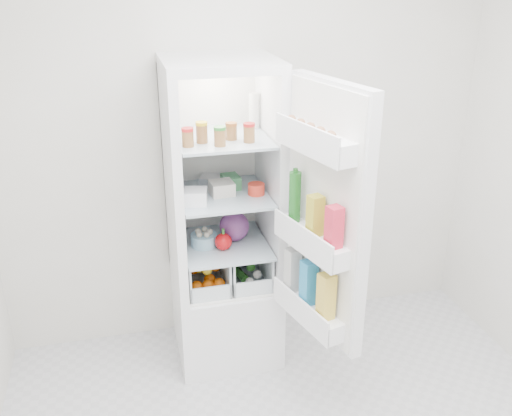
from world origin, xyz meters
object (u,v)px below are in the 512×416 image
object	(u,v)px
red_cabbage	(234,226)
mushroom_bowl	(204,240)
refrigerator	(223,251)
fridge_door	(322,221)

from	to	relation	value
red_cabbage	mushroom_bowl	distance (m)	0.19
refrigerator	mushroom_bowl	xyz separation A→B (m)	(-0.12, -0.06, 0.12)
refrigerator	red_cabbage	xyz separation A→B (m)	(0.07, -0.03, 0.17)
red_cabbage	fridge_door	bearing A→B (deg)	-62.40
refrigerator	fridge_door	xyz separation A→B (m)	(0.38, -0.63, 0.43)
refrigerator	red_cabbage	world-z (taller)	refrigerator
refrigerator	mushroom_bowl	world-z (taller)	refrigerator
refrigerator	red_cabbage	distance (m)	0.18
red_cabbage	mushroom_bowl	bearing A→B (deg)	-170.58
red_cabbage	fridge_door	distance (m)	0.72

